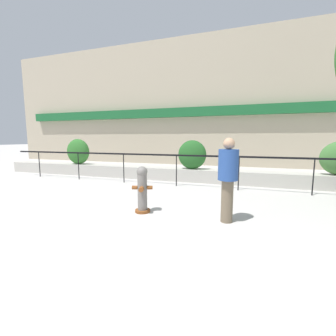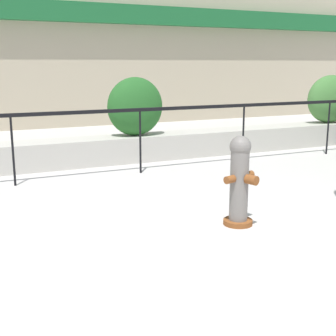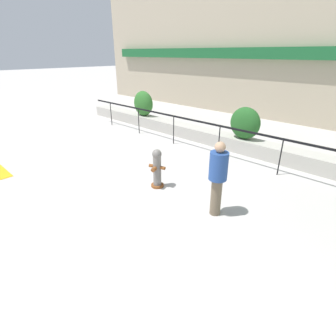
# 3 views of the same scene
# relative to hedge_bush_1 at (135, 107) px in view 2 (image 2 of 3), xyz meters

# --- Properties ---
(planter_wall_low) EXTENTS (18.00, 0.70, 0.50)m
(planter_wall_low) POSITION_rel_hedge_bush_1_xyz_m (-0.33, 0.00, -0.82)
(planter_wall_low) COLOR #B7B2A8
(planter_wall_low) RESTS_ON ground
(fence_railing_segment) EXTENTS (15.00, 0.05, 1.15)m
(fence_railing_segment) POSITION_rel_hedge_bush_1_xyz_m (-0.33, -1.10, -0.06)
(fence_railing_segment) COLOR black
(fence_railing_segment) RESTS_ON ground
(hedge_bush_1) EXTENTS (1.13, 0.67, 1.15)m
(hedge_bush_1) POSITION_rel_hedge_bush_1_xyz_m (0.00, 0.00, 0.00)
(hedge_bush_1) COLOR #235B23
(hedge_bush_1) RESTS_ON planter_wall_low
(hedge_bush_2) EXTENTS (1.28, 0.65, 1.14)m
(hedge_bush_2) POSITION_rel_hedge_bush_1_xyz_m (5.01, 0.00, -0.00)
(hedge_bush_2) COLOR #427538
(hedge_bush_2) RESTS_ON planter_wall_low
(fire_hydrant) EXTENTS (0.48, 0.48, 1.08)m
(fire_hydrant) POSITION_rel_hedge_bush_1_xyz_m (-0.26, -4.14, -0.52)
(fire_hydrant) COLOR brown
(fire_hydrant) RESTS_ON ground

